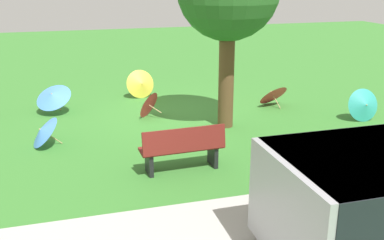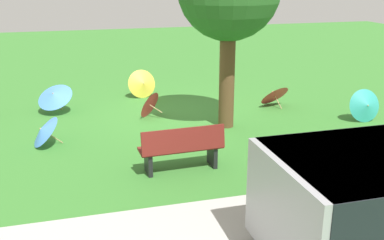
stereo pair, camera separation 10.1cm
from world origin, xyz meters
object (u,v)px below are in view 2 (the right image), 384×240
(parasol_red_1, at_px, (274,94))
(parasol_blue_1, at_px, (54,95))
(parasol_yellow_0, at_px, (143,84))
(parasol_red_0, at_px, (148,104))
(parasol_blue_0, at_px, (43,130))
(parasol_teal_1, at_px, (366,106))
(park_bench, at_px, (182,148))

(parasol_red_1, distance_m, parasol_blue_1, 6.04)
(parasol_yellow_0, bearing_deg, parasol_red_0, 84.49)
(parasol_yellow_0, distance_m, parasol_red_1, 3.91)
(parasol_red_1, height_order, parasol_blue_1, parasol_blue_1)
(parasol_red_1, height_order, parasol_blue_0, parasol_red_1)
(parasol_teal_1, bearing_deg, parasol_blue_1, -20.58)
(park_bench, xyz_separation_m, parasol_red_1, (-3.57, -3.57, -0.10))
(parasol_yellow_0, xyz_separation_m, parasol_blue_0, (2.76, 3.42, -0.07))
(parasol_red_0, bearing_deg, parasol_blue_0, 29.55)
(parasol_blue_1, bearing_deg, parasol_teal_1, 159.42)
(parasol_red_0, xyz_separation_m, parasol_blue_0, (2.57, 1.45, -0.00))
(parasol_teal_1, bearing_deg, parasol_red_1, -49.01)
(parasol_teal_1, bearing_deg, parasol_yellow_0, -36.96)
(park_bench, height_order, parasol_blue_1, park_bench)
(parasol_red_0, distance_m, parasol_teal_1, 5.57)
(parasol_red_1, bearing_deg, parasol_red_0, 0.93)
(parasol_yellow_0, relative_size, parasol_red_1, 0.91)
(parasol_blue_1, relative_size, parasol_teal_1, 1.47)
(parasol_yellow_0, relative_size, parasol_blue_1, 0.74)
(parasol_blue_0, bearing_deg, parasol_red_0, -150.45)
(parasol_red_1, distance_m, parasol_blue_0, 6.35)
(parasol_red_1, bearing_deg, parasol_yellow_0, -29.23)
(parasol_red_0, relative_size, parasol_blue_1, 0.65)
(park_bench, distance_m, parasol_yellow_0, 5.49)
(parasol_blue_0, xyz_separation_m, parasol_teal_1, (-7.82, 0.39, 0.07))
(parasol_red_0, bearing_deg, parasol_teal_1, 160.65)
(park_bench, distance_m, parasol_red_0, 3.52)
(parasol_yellow_0, distance_m, parasol_blue_0, 4.39)
(parasol_yellow_0, relative_size, parasol_blue_0, 1.04)
(parasol_red_0, bearing_deg, parasol_blue_1, -23.25)
(parasol_blue_1, xyz_separation_m, parasol_teal_1, (-7.61, 2.86, -0.07))
(park_bench, relative_size, parasol_teal_1, 1.89)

